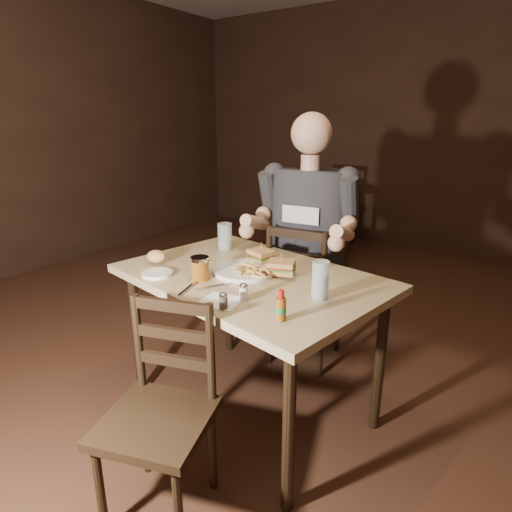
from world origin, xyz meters
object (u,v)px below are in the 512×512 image
Objects in this scene: main_table at (250,289)px; dinner_plate at (245,271)px; bg_chair_near at (294,230)px; hot_sauce at (281,305)px; glass_left at (225,236)px; syrup_dispenser at (200,268)px; bg_chair_far at (338,207)px; glass_right at (320,280)px; bg_table at (319,196)px; diner at (306,208)px; side_plate at (157,274)px; chair_near at (156,421)px; chair_far at (306,292)px.

dinner_plate is at bearing 177.03° from main_table.
bg_chair_near reaches higher than dinner_plate.
hot_sauce reaches higher than dinner_plate.
syrup_dispenser is (0.21, -0.45, -0.02)m from glass_left.
main_table is at bearing 91.92° from bg_chair_far.
bg_chair_far is at bearing 105.95° from main_table.
glass_left is 0.93× the size of glass_right.
dinner_plate is (-0.03, 0.00, 0.09)m from main_table.
bg_table is 2.75m from dinner_plate.
hot_sauce is at bearing -5.42° from syrup_dispenser.
diner reaches higher than glass_right.
syrup_dispenser is at bearing -67.58° from bg_chair_near.
bg_chair_near reaches higher than side_plate.
bg_chair_far is (-0.97, 3.87, 0.06)m from chair_near.
hot_sauce is at bearing -66.55° from bg_table.
chair_far is (-0.01, 0.63, -0.24)m from main_table.
bg_chair_near is at bearing 91.52° from chair_near.
diner reaches higher than side_plate.
chair_far reaches higher than hot_sauce.
side_plate is (-0.33, -0.26, -0.00)m from dinner_plate.
main_table is 9.20× the size of glass_left.
chair_near is 5.53× the size of glass_left.
syrup_dispenser reaches higher than chair_near.
glass_left reaches higher than main_table.
glass_left is at bearing 125.29° from syrup_dispenser.
side_plate is at bearing -141.24° from dinner_plate.
glass_left is 0.53m from side_plate.
bg_chair_near is 2.41m from side_plate.
diner is at bearing 75.45° from chair_near.
bg_chair_near is (-0.97, 2.77, -0.00)m from chair_near.
bg_table is 0.99× the size of diner.
syrup_dispenser is at bearing -106.94° from diner.
chair_near is at bearing -82.17° from dinner_plate.
bg_chair_near is 2.75m from hot_sauce.
diner is (-0.01, 0.58, 0.30)m from main_table.
bg_chair_far is 6.62× the size of side_plate.
diner is 3.51× the size of dinner_plate.
bg_chair_near is at bearing -90.00° from bg_table.
dinner_plate is at bearing -71.58° from bg_table.
bg_chair_near is (0.00, -1.10, -0.06)m from bg_chair_far.
chair_far reaches higher than syrup_dispenser.
bg_chair_near is 5.81× the size of side_plate.
syrup_dispenser is at bearing -168.43° from glass_right.
diner reaches higher than bg_chair_far.
chair_near reaches higher than side_plate.
chair_far reaches higher than dinner_plate.
chair_far is 2.99× the size of dinner_plate.
hot_sauce is (0.74, -0.61, -0.01)m from glass_left.
bg_chair_far reaches higher than bg_table.
bg_chair_near is at bearing 121.54° from glass_right.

